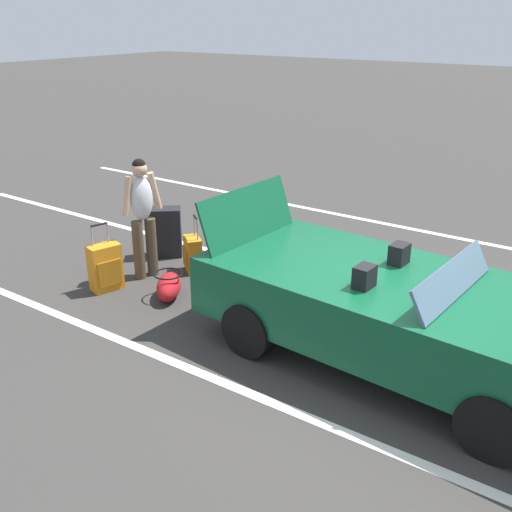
% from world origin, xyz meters
% --- Properties ---
extents(ground_plane, '(80.00, 80.00, 0.00)m').
position_xyz_m(ground_plane, '(0.00, 0.00, 0.00)').
color(ground_plane, '#383533').
extents(lot_line_near, '(18.00, 0.12, 0.01)m').
position_xyz_m(lot_line_near, '(0.00, -1.31, 0.00)').
color(lot_line_near, silver).
rests_on(lot_line_near, ground_plane).
extents(lot_line_mid, '(18.00, 0.12, 0.01)m').
position_xyz_m(lot_line_mid, '(0.00, 1.39, 0.00)').
color(lot_line_mid, silver).
rests_on(lot_line_mid, ground_plane).
extents(lot_line_far, '(18.00, 0.12, 0.01)m').
position_xyz_m(lot_line_far, '(0.00, 4.09, 0.00)').
color(lot_line_far, silver).
rests_on(lot_line_far, ground_plane).
extents(convertible_car, '(4.26, 2.06, 1.53)m').
position_xyz_m(convertible_car, '(0.20, -0.01, 0.59)').
color(convertible_car, '#0F4C2D').
rests_on(convertible_car, ground_plane).
extents(suitcase_large_black, '(0.55, 0.52, 0.74)m').
position_xyz_m(suitcase_large_black, '(-3.98, 0.86, 0.37)').
color(suitcase_large_black, black).
rests_on(suitcase_large_black, ground_plane).
extents(suitcase_medium_bright, '(0.35, 0.45, 0.89)m').
position_xyz_m(suitcase_medium_bright, '(-3.81, -0.46, 0.31)').
color(suitcase_medium_bright, orange).
rests_on(suitcase_medium_bright, ground_plane).
extents(suitcase_small_carryon, '(0.39, 0.37, 0.81)m').
position_xyz_m(suitcase_small_carryon, '(-3.25, 0.64, 0.25)').
color(suitcase_small_carryon, orange).
rests_on(suitcase_small_carryon, ground_plane).
extents(duffel_bag, '(0.61, 0.70, 0.34)m').
position_xyz_m(duffel_bag, '(-2.96, -0.18, 0.16)').
color(duffel_bag, red).
rests_on(duffel_bag, ground_plane).
extents(traveler_person, '(0.30, 0.60, 1.65)m').
position_xyz_m(traveler_person, '(-3.67, 0.15, 0.93)').
color(traveler_person, '#4C3F2D').
rests_on(traveler_person, ground_plane).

